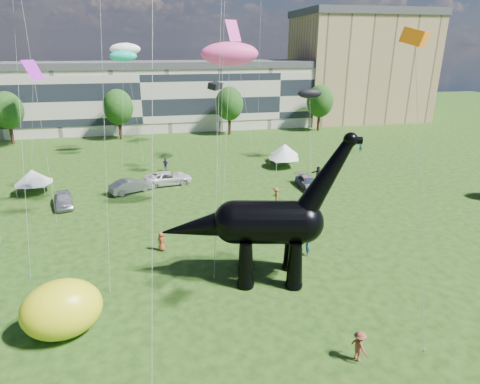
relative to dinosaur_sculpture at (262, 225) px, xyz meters
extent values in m
plane|color=#16330C|center=(-1.06, -3.23, -4.24)|extent=(220.00, 220.00, 0.00)
cube|color=beige|center=(-9.06, 58.77, 1.76)|extent=(78.00, 11.00, 12.00)
cube|color=tan|center=(38.94, 61.77, 6.76)|extent=(28.00, 18.00, 22.00)
cylinder|color=#382314|center=(-31.06, 49.77, -2.64)|extent=(0.56, 0.56, 3.20)
ellipsoid|color=#14380F|center=(-31.06, 49.77, 2.08)|extent=(5.20, 5.20, 6.24)
cylinder|color=#382314|center=(-13.06, 49.77, -2.64)|extent=(0.56, 0.56, 3.20)
ellipsoid|color=#14380F|center=(-13.06, 49.77, 2.08)|extent=(5.20, 5.20, 6.24)
cylinder|color=#382314|center=(6.94, 49.77, -2.64)|extent=(0.56, 0.56, 3.20)
ellipsoid|color=#14380F|center=(6.94, 49.77, 2.08)|extent=(5.20, 5.20, 6.24)
cylinder|color=#382314|center=(24.94, 49.77, -2.64)|extent=(0.56, 0.56, 3.20)
ellipsoid|color=#14380F|center=(24.94, 49.77, 2.08)|extent=(5.20, 5.20, 6.24)
cone|color=black|center=(-1.35, -0.97, -2.53)|extent=(1.41, 1.41, 3.41)
sphere|color=black|center=(-1.35, -0.97, -4.03)|extent=(1.25, 1.25, 1.25)
cone|color=black|center=(-0.79, 1.46, -2.53)|extent=(1.41, 1.41, 3.41)
sphere|color=black|center=(-0.79, 1.46, -4.03)|extent=(1.25, 1.25, 1.25)
cone|color=black|center=(1.97, -1.73, -2.53)|extent=(1.41, 1.41, 3.41)
sphere|color=black|center=(1.97, -1.73, -4.03)|extent=(1.25, 1.25, 1.25)
cone|color=black|center=(2.53, 0.70, -2.53)|extent=(1.41, 1.41, 3.41)
sphere|color=black|center=(2.53, 0.70, -4.03)|extent=(1.25, 1.25, 1.25)
cylinder|color=black|center=(0.48, -0.11, 0.19)|extent=(5.34, 4.05, 3.07)
sphere|color=black|center=(-1.85, 0.42, 0.19)|extent=(3.07, 3.07, 3.07)
sphere|color=black|center=(2.81, -0.64, 0.19)|extent=(2.95, 2.95, 2.95)
cone|color=black|center=(4.16, -0.95, 3.48)|extent=(4.55, 2.62, 6.02)
sphere|color=black|center=(5.51, -1.26, 6.09)|extent=(0.95, 0.95, 0.95)
cylinder|color=black|center=(5.84, -1.34, 6.03)|extent=(0.89, 0.66, 0.50)
cone|color=black|center=(-4.13, 0.94, -0.19)|extent=(6.39, 3.67, 3.34)
imported|color=silver|center=(-16.86, 17.65, -3.47)|extent=(2.84, 4.84, 1.55)
imported|color=gray|center=(-10.11, 20.63, -3.44)|extent=(5.09, 3.67, 1.60)
imported|color=silver|center=(-5.74, 22.67, -3.45)|extent=(6.02, 3.39, 1.59)
imported|color=#595960|center=(10.48, 17.88, -3.57)|extent=(2.07, 4.69, 1.34)
cube|color=silver|center=(10.30, 26.73, -3.03)|extent=(3.35, 3.35, 0.13)
cone|color=silver|center=(10.30, 26.73, -2.15)|extent=(4.25, 4.25, 1.65)
cylinder|color=#999999|center=(8.80, 25.16, -3.64)|extent=(0.07, 0.07, 1.21)
cylinder|color=#999999|center=(11.87, 25.22, -3.64)|extent=(0.07, 0.07, 1.21)
cylinder|color=#999999|center=(8.74, 28.24, -3.64)|extent=(0.07, 0.07, 1.21)
cylinder|color=#999999|center=(11.81, 28.30, -3.64)|extent=(0.07, 0.07, 1.21)
cube|color=silver|center=(11.25, 29.25, -3.12)|extent=(3.12, 3.12, 0.12)
cone|color=silver|center=(11.25, 29.25, -2.30)|extent=(3.95, 3.95, 1.53)
cylinder|color=#999999|center=(9.86, 27.80, -3.68)|extent=(0.06, 0.06, 1.12)
cylinder|color=#999999|center=(12.71, 27.86, -3.68)|extent=(0.06, 0.06, 1.12)
cylinder|color=#999999|center=(9.80, 30.65, -3.68)|extent=(0.06, 0.06, 1.12)
cylinder|color=#999999|center=(12.65, 30.71, -3.68)|extent=(0.06, 0.06, 1.12)
cube|color=silver|center=(-20.92, 22.67, -3.07)|extent=(3.34, 3.34, 0.13)
cone|color=silver|center=(-20.92, 22.67, -2.22)|extent=(4.23, 4.23, 1.59)
cylinder|color=#999999|center=(-22.48, 21.27, -3.66)|extent=(0.06, 0.06, 1.17)
cylinder|color=#999999|center=(-19.51, 21.11, -3.66)|extent=(0.06, 0.06, 1.17)
cylinder|color=#999999|center=(-22.33, 24.23, -3.66)|extent=(0.06, 0.06, 1.17)
cylinder|color=#999999|center=(-19.36, 24.08, -3.66)|extent=(0.06, 0.06, 1.17)
ellipsoid|color=yellow|center=(-12.83, -3.63, -2.50)|extent=(5.12, 4.30, 3.48)
imported|color=#AC4B2B|center=(-6.99, 5.62, -3.39)|extent=(0.99, 0.90, 1.70)
imported|color=#47316F|center=(-5.82, 28.31, -3.31)|extent=(1.10, 1.08, 1.85)
imported|color=#2C4F6E|center=(24.92, 32.23, -3.29)|extent=(0.78, 0.61, 1.89)
imported|color=brown|center=(5.26, 13.71, -3.31)|extent=(0.69, 1.20, 1.86)
imported|color=black|center=(12.75, 20.19, -3.31)|extent=(1.73, 1.44, 1.86)
imported|color=#245384|center=(4.52, 2.34, -3.39)|extent=(0.55, 0.70, 1.69)
imported|color=brown|center=(3.07, -9.12, -3.34)|extent=(0.97, 1.31, 1.81)
cube|color=orange|center=(5.05, -7.29, 12.18)|extent=(2.18, 2.24, 0.87)
plane|color=#D83C9D|center=(2.57, 23.14, 13.37)|extent=(2.51, 2.00, 2.29)
ellipsoid|color=black|center=(14.85, 29.83, 5.42)|extent=(3.83, 3.39, 1.39)
ellipsoid|color=#0CBC91|center=(-10.50, 35.94, 10.38)|extent=(3.63, 3.90, 1.44)
ellipsoid|color=silver|center=(-10.27, 38.17, 11.30)|extent=(4.11, 4.55, 1.66)
ellipsoid|color=#E43F86|center=(0.20, 12.63, 11.10)|extent=(4.96, 5.64, 2.05)
cube|color=black|center=(1.73, 32.05, 6.51)|extent=(2.56, 3.04, 1.10)
plane|color=purple|center=(-24.53, 44.38, 8.23)|extent=(3.41, 3.90, 2.98)
camera|label=1|loc=(-6.78, -24.72, 11.84)|focal=30.00mm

